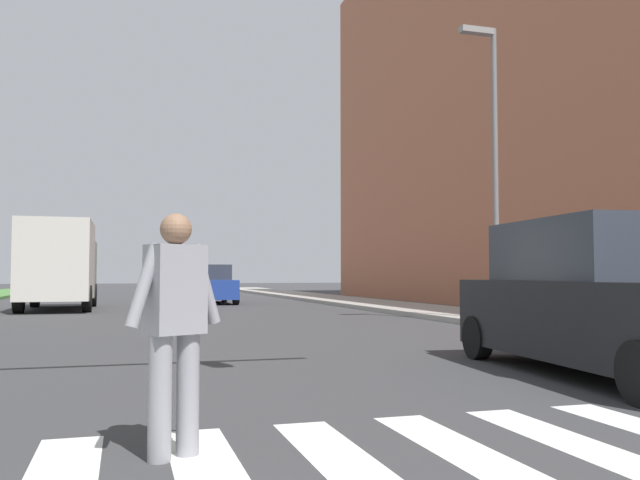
# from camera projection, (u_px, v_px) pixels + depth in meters

# --- Properties ---
(ground_plane) EXTENTS (140.00, 140.00, 0.00)m
(ground_plane) POSITION_uv_depth(u_px,v_px,m) (150.00, 306.00, 26.27)
(ground_plane) COLOR #38383A
(crosswalk) EXTENTS (6.75, 2.20, 0.01)m
(crosswalk) POSITION_uv_depth(u_px,v_px,m) (275.00, 463.00, 4.45)
(crosswalk) COLOR silver
(crosswalk) RESTS_ON ground_plane
(sidewalk_right) EXTENTS (3.00, 64.00, 0.15)m
(sidewalk_right) POSITION_uv_depth(u_px,v_px,m) (372.00, 304.00, 26.80)
(sidewalk_right) COLOR #9E9991
(sidewalk_right) RESTS_ON ground_plane
(street_lamp_right) EXTENTS (1.02, 0.24, 7.50)m
(street_lamp_right) POSITION_uv_depth(u_px,v_px,m) (492.00, 145.00, 17.11)
(street_lamp_right) COLOR slate
(street_lamp_right) RESTS_ON sidewalk_right
(pedestrian_performer) EXTENTS (0.70, 0.42, 1.69)m
(pedestrian_performer) POSITION_uv_depth(u_px,v_px,m) (175.00, 322.00, 4.61)
(pedestrian_performer) COLOR gray
(pedestrian_performer) RESTS_ON ground_plane
(suv_crossing) EXTENTS (2.32, 4.74, 1.97)m
(suv_crossing) POSITION_uv_depth(u_px,v_px,m) (602.00, 301.00, 8.41)
(suv_crossing) COLOR black
(suv_crossing) RESTS_ON ground_plane
(sedan_midblock) EXTENTS (1.79, 4.26, 1.69)m
(sedan_midblock) POSITION_uv_depth(u_px,v_px,m) (212.00, 285.00, 29.05)
(sedan_midblock) COLOR navy
(sedan_midblock) RESTS_ON ground_plane
(truck_box_delivery) EXTENTS (2.40, 6.20, 3.10)m
(truck_box_delivery) POSITION_uv_depth(u_px,v_px,m) (59.00, 264.00, 23.83)
(truck_box_delivery) COLOR gray
(truck_box_delivery) RESTS_ON ground_plane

